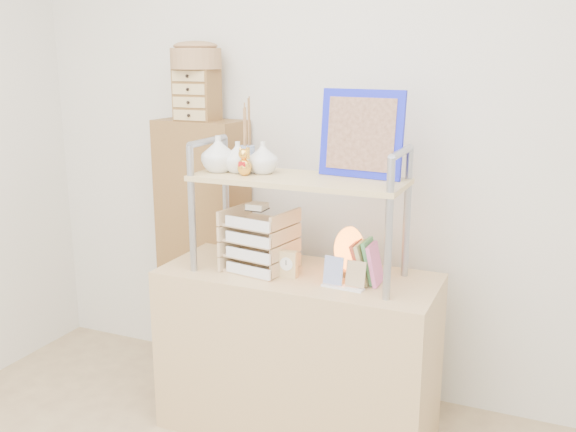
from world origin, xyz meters
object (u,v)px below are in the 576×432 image
Objects in this scene: cabinet at (204,248)px; salt_lamp at (349,250)px; letter_tray at (258,244)px; desk at (298,353)px.

cabinet reaches higher than salt_lamp.
salt_lamp is at bearing 16.72° from letter_tray.
salt_lamp is (0.20, 0.08, 0.48)m from desk.
salt_lamp is (0.38, 0.11, -0.01)m from letter_tray.
salt_lamp is (0.89, -0.29, 0.18)m from cabinet.
salt_lamp is at bearing -13.94° from cabinet.
desk is at bearing 11.30° from letter_tray.
letter_tray is 0.39m from salt_lamp.
cabinet is at bearing 161.92° from salt_lamp.
desk is 3.97× the size of letter_tray.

